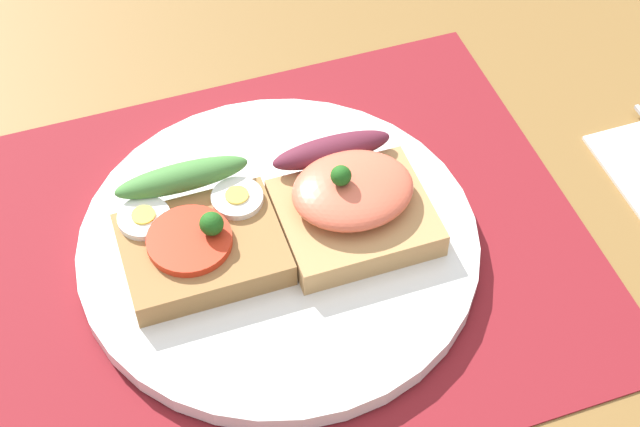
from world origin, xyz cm
name	(u,v)px	position (x,y,z in cm)	size (l,w,h in cm)	color
ground_plane	(280,267)	(0.00, 0.00, -1.60)	(120.00, 90.00, 3.20)	brown
placemat	(279,252)	(0.00, 0.00, 0.15)	(42.64, 35.30, 0.30)	maroon
plate	(279,244)	(0.00, 0.00, 0.98)	(27.56, 27.56, 1.36)	white
sandwich_egg_tomato	(197,231)	(-5.30, 1.23, 3.15)	(10.57, 9.73, 4.18)	#9C6F3F
sandwich_salmon	(352,201)	(5.27, -0.02, 3.65)	(10.17, 10.24, 5.54)	tan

